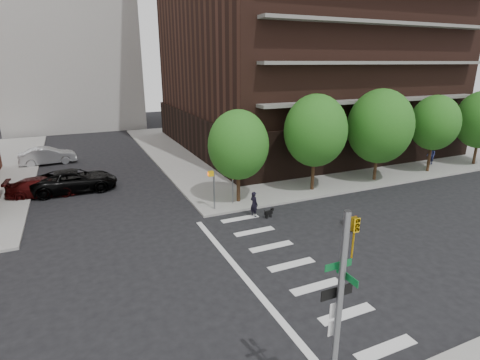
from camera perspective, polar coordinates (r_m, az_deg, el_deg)
ground at (r=17.20m, az=-0.98°, el=-14.85°), size 120.00×120.00×0.00m
sidewalk_ne at (r=46.13m, az=11.07°, el=5.81°), size 39.00×33.00×0.15m
crosswalk at (r=18.04m, az=5.66°, el=-13.23°), size 3.85×13.00×0.01m
tree_a at (r=24.46m, az=-0.26°, el=5.36°), size 4.00×4.00×5.90m
tree_b at (r=27.30m, az=11.43°, el=7.37°), size 4.50×4.50×6.65m
tree_c at (r=31.15m, az=20.55°, el=7.65°), size 5.00×5.00×6.80m
tree_d at (r=35.61m, az=27.54°, el=7.73°), size 4.00×4.00×6.20m
traffic_signal at (r=10.20m, az=14.50°, el=-22.81°), size 0.90×0.75×6.00m
pedestrian_signal at (r=23.90m, az=-3.38°, el=-0.41°), size 2.18×0.67×2.60m
parked_car_black at (r=30.26m, az=-23.84°, el=-0.08°), size 2.77×5.94×1.65m
parked_car_maroon at (r=30.21m, az=-27.85°, el=-0.93°), size 2.30×4.88×1.38m
parked_car_silver at (r=39.49m, az=-27.25°, el=3.30°), size 2.08×5.01×1.61m
scooter at (r=22.76m, az=16.24°, el=-5.82°), size 1.24×1.84×0.92m
dog_walker at (r=23.20m, az=2.15°, el=-3.69°), size 0.68×0.54×1.62m
dog at (r=23.22m, az=4.44°, el=-4.95°), size 0.67×0.31×0.55m
pedestrian_far at (r=38.86m, az=27.08°, el=3.40°), size 1.01×0.92×1.69m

